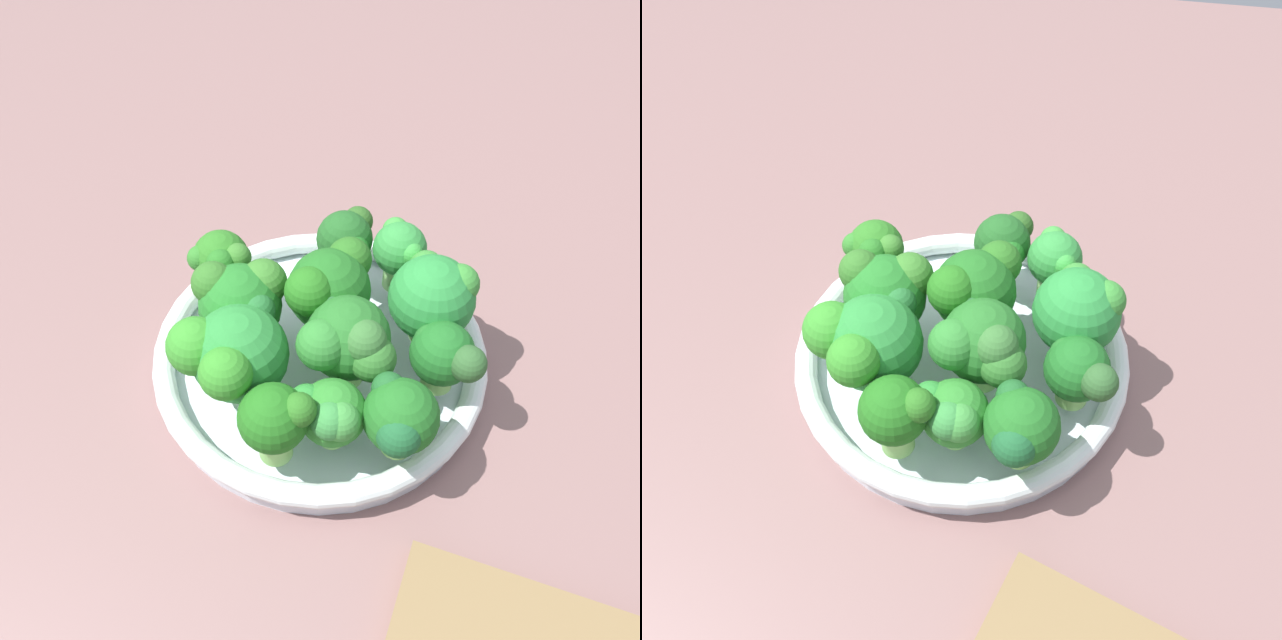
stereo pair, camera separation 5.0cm
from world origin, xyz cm
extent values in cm
cube|color=#7E5C59|center=(0.00, 0.00, -1.25)|extent=(130.00, 130.00, 2.50)
cylinder|color=silver|center=(2.80, 3.20, 0.67)|extent=(23.83, 23.83, 1.35)
torus|color=white|center=(2.80, 3.20, 2.17)|extent=(24.83, 24.83, 1.65)
cylinder|color=#7DB55F|center=(10.65, 4.37, 4.04)|extent=(2.58, 2.58, 2.09)
sphere|color=#288337|center=(10.65, 4.37, 7.10)|extent=(6.21, 6.21, 6.21)
sphere|color=#358130|center=(10.43, 6.93, 7.48)|extent=(2.59, 2.59, 2.59)
sphere|color=#348330|center=(12.41, 4.58, 8.39)|extent=(2.85, 2.85, 2.85)
cylinder|color=#83BD64|center=(8.72, 9.43, 4.29)|extent=(2.16, 2.16, 2.58)
sphere|color=#2F8639|center=(8.72, 9.43, 6.91)|extent=(4.11, 4.11, 4.11)
sphere|color=green|center=(8.42, 10.74, 7.57)|extent=(1.99, 1.99, 1.99)
sphere|color=green|center=(9.38, 8.30, 7.56)|extent=(1.87, 1.87, 1.87)
cylinder|color=#80B959|center=(11.05, -0.42, 4.00)|extent=(2.24, 2.24, 2.01)
sphere|color=#1C6021|center=(11.05, -0.42, 6.46)|extent=(4.47, 4.47, 4.47)
sphere|color=#2C5729|center=(12.45, -1.48, 7.36)|extent=(2.51, 2.51, 2.51)
sphere|color=#206223|center=(10.29, 0.59, 7.04)|extent=(2.38, 2.38, 2.38)
cylinder|color=#83C95D|center=(4.68, 0.50, 4.28)|extent=(2.40, 2.40, 2.57)
sphere|color=#236624|center=(4.68, 0.50, 7.44)|extent=(5.78, 5.78, 5.78)
sphere|color=#2D6A28|center=(6.22, -1.40, 7.78)|extent=(3.18, 3.18, 3.18)
sphere|color=#2C772C|center=(2.96, -0.80, 8.38)|extent=(3.44, 3.44, 3.44)
sphere|color=#33692E|center=(5.68, -0.81, 8.81)|extent=(2.95, 2.95, 2.95)
cylinder|color=#8DCE67|center=(3.67, -4.53, 3.86)|extent=(1.84, 1.84, 1.72)
sphere|color=#2B7B29|center=(3.67, -4.53, 6.17)|extent=(4.46, 4.46, 4.46)
sphere|color=#33833A|center=(3.50, -5.78, 7.27)|extent=(2.49, 2.49, 2.49)
sphere|color=#2A8130|center=(2.05, -4.25, 6.85)|extent=(2.46, 2.46, 2.46)
sphere|color=#398938|center=(4.13, -5.72, 7.15)|extent=(2.57, 2.57, 2.57)
cylinder|color=#86C063|center=(-2.78, 3.62, 4.06)|extent=(2.62, 2.62, 2.13)
sphere|color=#226E24|center=(-2.78, 3.62, 7.04)|extent=(5.90, 5.90, 5.90)
sphere|color=#2E6923|center=(-4.59, 4.32, 8.54)|extent=(3.07, 3.07, 3.07)
sphere|color=#347327|center=(-1.17, 4.77, 8.14)|extent=(3.40, 3.40, 3.40)
sphere|color=#22662D|center=(-1.48, 2.24, 8.07)|extent=(2.62, 2.62, 2.62)
cylinder|color=#85C360|center=(-0.07, -5.62, 4.38)|extent=(2.25, 2.25, 2.76)
sphere|color=#1F6519|center=(-0.07, -5.62, 7.21)|extent=(4.48, 4.48, 4.48)
sphere|color=#28691E|center=(1.63, -5.73, 8.37)|extent=(2.19, 2.19, 2.19)
sphere|color=#215F23|center=(1.32, -5.43, 7.65)|extent=(2.46, 2.46, 2.46)
cylinder|color=#87BB57|center=(7.95, -5.05, 4.02)|extent=(2.22, 2.22, 2.04)
sphere|color=#1F6320|center=(7.95, -5.05, 6.64)|extent=(4.93, 4.93, 4.93)
sphere|color=#1C5725|center=(7.18, -3.58, 7.51)|extent=(2.23, 2.23, 2.23)
sphere|color=#1B572B|center=(7.69, -6.60, 7.03)|extent=(2.87, 2.87, 2.87)
cylinder|color=#77B953|center=(3.42, 4.82, 4.22)|extent=(2.10, 2.10, 2.44)
sphere|color=#1F621E|center=(3.42, 4.82, 7.37)|extent=(5.96, 5.96, 5.96)
sphere|color=#23582A|center=(3.40, 2.44, 7.89)|extent=(2.79, 2.79, 2.79)
sphere|color=#27641E|center=(4.85, 6.89, 8.34)|extent=(3.25, 3.25, 3.25)
sphere|color=#236A1A|center=(2.07, 3.39, 8.80)|extent=(3.46, 3.46, 3.46)
cylinder|color=#8CC056|center=(-2.45, -0.72, 4.04)|extent=(2.05, 2.05, 2.09)
sphere|color=#298034|center=(-2.45, -0.72, 7.23)|extent=(6.60, 6.60, 6.60)
sphere|color=#318726|center=(-2.97, -3.37, 8.73)|extent=(3.45, 3.45, 3.45)
sphere|color=#338A28|center=(-5.20, -0.82, 8.13)|extent=(3.94, 3.94, 3.94)
cylinder|color=#7DB55D|center=(4.61, 10.99, 3.98)|extent=(2.06, 2.06, 1.96)
sphere|color=#1E5620|center=(4.61, 10.99, 6.38)|extent=(4.38, 4.38, 4.38)
sphere|color=#1E651E|center=(5.19, 9.51, 6.67)|extent=(2.52, 2.52, 2.52)
sphere|color=#2A571F|center=(5.65, 12.41, 6.91)|extent=(2.36, 2.36, 2.36)
cylinder|color=#87C967|center=(-4.56, 8.12, 4.37)|extent=(1.88, 1.88, 2.75)
sphere|color=#2A7020|center=(-4.56, 8.12, 7.12)|extent=(4.20, 4.20, 4.20)
sphere|color=#246B20|center=(-4.31, 6.56, 8.13)|extent=(2.13, 2.13, 2.13)
sphere|color=#347227|center=(-3.18, 7.26, 8.12)|extent=(2.03, 2.03, 2.03)
sphere|color=#2D7526|center=(-5.99, 7.64, 7.57)|extent=(1.93, 1.93, 1.93)
camera|label=1|loc=(3.14, -28.74, 45.04)|focal=40.20mm
camera|label=2|loc=(8.16, -28.29, 45.04)|focal=40.20mm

